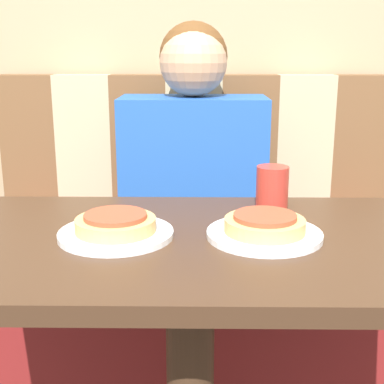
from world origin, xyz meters
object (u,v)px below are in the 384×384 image
at_px(person, 193,150).
at_px(pizza_right, 265,223).
at_px(pizza_left, 116,223).
at_px(plate_left, 116,233).
at_px(plate_right, 264,234).
at_px(drinking_cup, 272,187).

height_order(person, pizza_right, person).
bearing_deg(pizza_left, person, 76.65).
distance_m(plate_left, plate_right, 0.29).
bearing_deg(drinking_cup, plate_right, -101.26).
bearing_deg(drinking_cup, person, 115.09).
height_order(plate_right, pizza_right, pizza_right).
relative_size(pizza_left, drinking_cup, 1.65).
relative_size(person, pizza_left, 4.56).
bearing_deg(pizza_right, pizza_left, 180.00).
bearing_deg(person, pizza_left, -103.35).
distance_m(plate_left, drinking_cup, 0.40).
height_order(pizza_left, drinking_cup, drinking_cup).
distance_m(plate_left, pizza_left, 0.02).
xyz_separation_m(plate_right, pizza_left, (-0.29, 0.00, 0.02)).
xyz_separation_m(plate_right, pizza_right, (0.00, 0.00, 0.02)).
xyz_separation_m(pizza_left, pizza_right, (0.29, 0.00, 0.00)).
distance_m(plate_right, pizza_left, 0.29).
relative_size(plate_left, drinking_cup, 2.37).
height_order(plate_right, pizza_left, pizza_left).
xyz_separation_m(person, plate_left, (-0.15, -0.61, -0.05)).
bearing_deg(pizza_right, drinking_cup, 78.74).
bearing_deg(pizza_right, person, 103.35).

